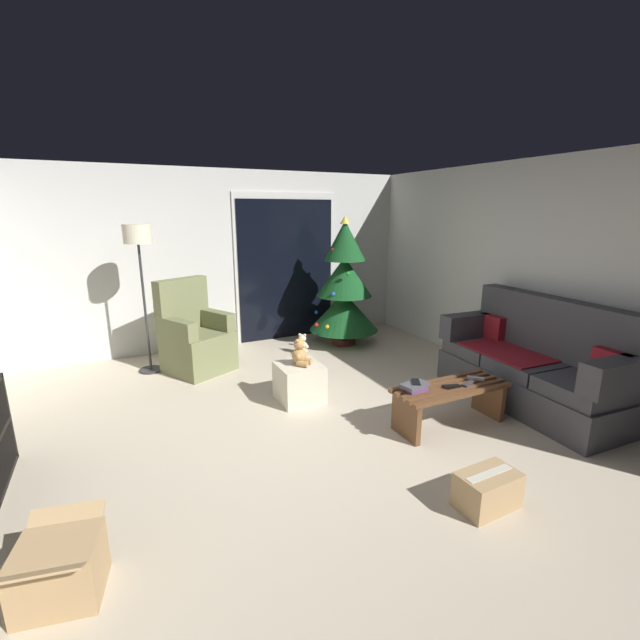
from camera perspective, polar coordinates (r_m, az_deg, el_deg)
ground_plane at (r=3.95m, az=-0.82°, el=-15.01°), size 7.00×7.00×0.00m
wall_back at (r=6.39m, az=-12.68°, el=7.81°), size 5.72×0.12×2.50m
wall_right at (r=5.37m, az=28.13°, el=5.31°), size 0.12×6.00×2.50m
patio_door_frame at (r=6.61m, az=-4.50°, el=7.01°), size 1.60×0.02×2.20m
patio_door_glass at (r=6.60m, az=-4.44°, el=6.57°), size 1.50×0.02×2.10m
couch at (r=4.92m, az=26.54°, el=-5.43°), size 0.88×1.98×1.08m
coffee_table at (r=4.17m, az=16.88°, el=-9.99°), size 1.10×0.40×0.39m
remote_black at (r=4.08m, az=16.99°, el=-8.40°), size 0.16×0.09×0.02m
remote_silver at (r=4.34m, az=19.93°, el=-7.26°), size 0.14×0.14×0.02m
remote_graphite at (r=4.18m, az=19.09°, el=-8.00°), size 0.16×0.09×0.02m
book_stack at (r=3.93m, az=12.44°, el=-8.60°), size 0.28×0.19×0.06m
cell_phone at (r=3.94m, az=12.59°, el=-8.02°), size 0.13×0.16×0.01m
christmas_tree at (r=6.26m, az=3.22°, el=4.18°), size 1.01×1.01×1.88m
armchair at (r=5.52m, az=-16.25°, el=-2.39°), size 0.92×0.92×1.13m
floor_lamp at (r=5.47m, az=-22.92°, el=8.71°), size 0.32×0.32×1.78m
ottoman at (r=4.52m, az=-2.75°, el=-8.28°), size 0.44×0.44×0.40m
teddy_bear_honey at (r=4.41m, az=-2.67°, el=-4.47°), size 0.21×0.22×0.29m
teddy_bear_cream_by_tree at (r=5.98m, az=-2.40°, el=-3.34°), size 0.21×0.21×0.29m
cardboard_box_open_near_shelf at (r=2.85m, az=-31.25°, el=-26.50°), size 0.46×0.57×0.36m
cardboard_box_taped_mid_floor at (r=3.28m, az=21.34°, el=-20.27°), size 0.42×0.27×0.25m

